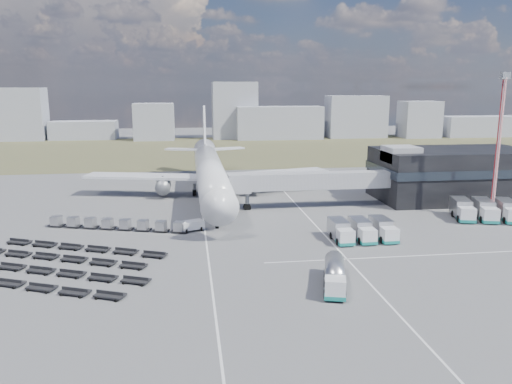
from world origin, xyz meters
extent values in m
plane|color=#565659|center=(0.00, 0.00, 0.00)|extent=(420.00, 420.00, 0.00)
cube|color=#4B482D|center=(0.00, 110.00, 0.01)|extent=(420.00, 90.00, 0.01)
cube|color=silver|center=(-2.00, 5.00, 0.01)|extent=(0.25, 110.00, 0.01)
cube|color=silver|center=(16.00, 5.00, 0.01)|extent=(0.25, 110.00, 0.01)
cube|color=silver|center=(25.00, -8.00, 0.01)|extent=(40.00, 0.25, 0.01)
cube|color=black|center=(48.00, 24.00, 5.00)|extent=(30.00, 16.00, 10.00)
cube|color=#262D38|center=(48.00, 24.00, 6.20)|extent=(30.40, 16.40, 1.60)
cube|color=#939399|center=(36.00, 22.00, 9.50)|extent=(6.00, 6.00, 3.00)
cube|color=#939399|center=(18.10, 20.50, 5.10)|extent=(29.80, 3.00, 3.00)
cube|color=#939399|center=(4.70, 20.00, 5.10)|extent=(4.00, 3.60, 3.40)
cylinder|color=slate|center=(6.20, 20.50, 2.55)|extent=(0.70, 0.70, 5.10)
cylinder|color=black|center=(6.20, 20.50, 0.45)|extent=(1.40, 0.90, 1.40)
cylinder|color=silver|center=(0.00, 30.00, 5.30)|extent=(5.60, 48.00, 5.60)
cone|color=silver|center=(0.00, 3.50, 5.30)|extent=(5.60, 5.00, 5.60)
cone|color=silver|center=(0.00, 58.00, 6.10)|extent=(5.60, 8.00, 5.60)
cube|color=black|center=(0.00, 5.50, 6.10)|extent=(2.20, 2.00, 0.80)
cube|color=silver|center=(-13.00, 35.00, 4.10)|extent=(25.59, 11.38, 0.50)
cube|color=silver|center=(13.00, 35.00, 4.10)|extent=(25.59, 11.38, 0.50)
cylinder|color=slate|center=(-9.50, 33.00, 2.40)|extent=(3.00, 5.00, 3.00)
cylinder|color=slate|center=(9.50, 33.00, 2.40)|extent=(3.00, 5.00, 3.00)
cube|color=silver|center=(-5.50, 60.00, 6.50)|extent=(9.49, 5.63, 0.35)
cube|color=silver|center=(5.50, 60.00, 6.50)|extent=(9.49, 5.63, 0.35)
cube|color=silver|center=(0.00, 61.00, 11.80)|extent=(0.50, 9.06, 11.45)
cylinder|color=slate|center=(0.00, 9.00, 1.25)|extent=(0.50, 0.50, 2.50)
cylinder|color=slate|center=(-3.20, 34.00, 1.25)|extent=(0.60, 0.60, 2.50)
cylinder|color=slate|center=(3.20, 34.00, 1.25)|extent=(0.60, 0.60, 2.50)
cylinder|color=black|center=(0.00, 9.00, 0.50)|extent=(0.50, 1.20, 1.20)
cube|color=#999CA7|center=(-76.19, 154.19, 10.90)|extent=(25.46, 12.00, 21.80)
cube|color=#999CA7|center=(-48.52, 155.47, 3.86)|extent=(27.45, 12.00, 7.73)
cube|color=#999CA7|center=(-18.26, 148.26, 7.68)|extent=(16.61, 12.00, 15.35)
cube|color=#999CA7|center=(16.04, 149.64, 12.08)|extent=(19.07, 12.00, 24.17)
cube|color=#999CA7|center=(34.74, 144.95, 6.95)|extent=(36.92, 12.00, 13.90)
cube|color=#999CA7|center=(69.85, 147.55, 9.15)|extent=(25.85, 12.00, 18.30)
cube|color=#999CA7|center=(97.62, 143.08, 7.96)|extent=(16.40, 12.00, 15.92)
cube|color=#999CA7|center=(128.27, 143.38, 4.56)|extent=(37.10, 12.00, 9.12)
cube|color=silver|center=(10.78, -20.03, 1.31)|extent=(2.68, 2.68, 2.08)
cube|color=#167E75|center=(10.78, -20.03, 0.50)|extent=(2.79, 2.79, 0.45)
cylinder|color=#A5A5AA|center=(11.97, -15.75, 1.72)|extent=(4.00, 7.15, 2.26)
cube|color=slate|center=(11.97, -15.75, 0.68)|extent=(3.91, 7.13, 0.32)
cylinder|color=black|center=(11.60, -17.06, 0.45)|extent=(2.54, 1.59, 1.00)
cube|color=silver|center=(-4.00, 8.00, 0.78)|extent=(4.03, 3.18, 1.57)
cube|color=silver|center=(1.31, 34.05, 1.78)|extent=(3.99, 7.10, 3.12)
cube|color=#167E75|center=(1.31, 34.05, 0.50)|extent=(4.13, 7.23, 0.50)
cube|color=silver|center=(17.55, -2.37, 1.25)|extent=(2.23, 2.13, 2.12)
cube|color=#167E75|center=(17.55, -2.37, 0.43)|extent=(2.33, 2.23, 0.43)
cube|color=#A5A5AA|center=(17.53, 1.00, 1.64)|extent=(2.34, 4.45, 2.50)
cube|color=silver|center=(20.83, -2.34, 1.25)|extent=(2.23, 2.13, 2.12)
cube|color=#167E75|center=(20.83, -2.34, 0.43)|extent=(2.33, 2.23, 0.43)
cube|color=#A5A5AA|center=(20.80, 1.03, 1.64)|extent=(2.34, 4.45, 2.50)
cube|color=silver|center=(24.10, -2.32, 1.25)|extent=(2.23, 2.13, 2.12)
cube|color=#167E75|center=(24.10, -2.32, 0.43)|extent=(2.33, 2.23, 0.43)
cube|color=#A5A5AA|center=(24.08, 1.05, 1.64)|extent=(2.34, 4.45, 2.50)
cube|color=silver|center=(41.17, 6.61, 1.40)|extent=(3.01, 2.93, 2.37)
cube|color=#167E75|center=(41.17, 6.61, 0.49)|extent=(3.14, 3.06, 0.49)
cube|color=#A5A5AA|center=(42.13, 10.27, 1.83)|extent=(3.77, 5.46, 2.81)
cube|color=silver|center=(44.71, 5.68, 1.40)|extent=(3.01, 2.93, 2.37)
cube|color=#167E75|center=(44.71, 5.68, 0.49)|extent=(3.14, 3.06, 0.49)
cube|color=#A5A5AA|center=(45.68, 9.33, 1.83)|extent=(3.77, 5.46, 2.81)
cube|color=#A5A5AA|center=(49.23, 8.39, 1.83)|extent=(3.77, 5.46, 2.81)
cube|color=black|center=(-25.58, 13.19, 0.28)|extent=(2.71, 2.10, 0.17)
cube|color=#A5A5AA|center=(-25.58, 13.19, 1.05)|extent=(1.83, 1.83, 1.38)
cube|color=black|center=(-22.78, 12.33, 0.28)|extent=(2.71, 2.10, 0.17)
cube|color=#A5A5AA|center=(-22.78, 12.33, 1.05)|extent=(1.83, 1.83, 1.38)
cube|color=black|center=(-19.97, 11.46, 0.28)|extent=(2.71, 2.10, 0.17)
cube|color=#A5A5AA|center=(-19.97, 11.46, 1.05)|extent=(1.83, 1.83, 1.38)
cube|color=black|center=(-17.17, 10.60, 0.28)|extent=(2.71, 2.10, 0.17)
cube|color=#A5A5AA|center=(-17.17, 10.60, 1.05)|extent=(1.83, 1.83, 1.38)
cube|color=black|center=(-14.37, 9.74, 0.28)|extent=(2.71, 2.10, 0.17)
cube|color=#A5A5AA|center=(-14.37, 9.74, 1.05)|extent=(1.83, 1.83, 1.38)
cube|color=black|center=(-11.56, 8.87, 0.28)|extent=(2.71, 2.10, 0.17)
cube|color=#A5A5AA|center=(-11.56, 8.87, 1.05)|extent=(1.83, 1.83, 1.38)
cube|color=black|center=(-8.76, 8.01, 0.28)|extent=(2.71, 2.10, 0.17)
cube|color=#A5A5AA|center=(-8.76, 8.01, 1.05)|extent=(1.83, 1.83, 1.38)
cube|color=black|center=(-5.95, 7.14, 0.28)|extent=(2.71, 2.10, 0.17)
cube|color=#A5A5AA|center=(-5.95, 7.14, 1.05)|extent=(1.83, 1.83, 1.38)
cube|color=black|center=(-24.68, -11.49, 0.38)|extent=(28.05, 13.17, 0.77)
cube|color=black|center=(-22.93, -7.38, 0.38)|extent=(28.05, 13.17, 0.77)
cube|color=black|center=(-21.17, -3.27, 0.38)|extent=(24.13, 11.50, 0.77)
cube|color=black|center=(-19.42, 0.85, 0.38)|extent=(24.13, 11.50, 0.77)
cylinder|color=#B11C21|center=(47.29, 9.18, 11.81)|extent=(0.66, 0.66, 23.61)
cube|color=slate|center=(47.29, 9.18, 23.90)|extent=(2.30, 1.46, 1.13)
cube|color=#565659|center=(47.29, 9.18, 0.14)|extent=(1.89, 1.89, 0.28)
camera|label=1|loc=(-4.17, -67.86, 22.10)|focal=35.00mm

